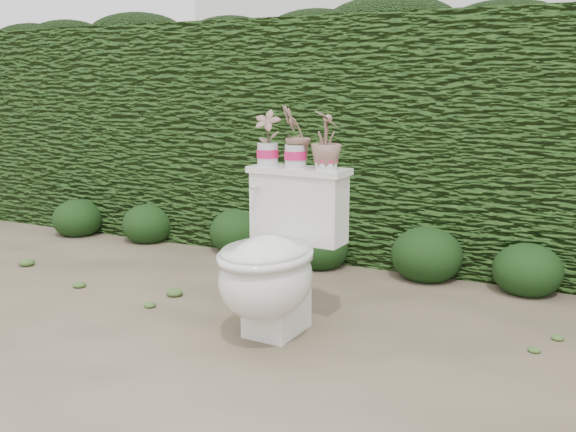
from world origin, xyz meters
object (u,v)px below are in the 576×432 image
at_px(toilet, 275,262).
at_px(potted_plant_center, 295,138).
at_px(potted_plant_left, 268,139).
at_px(potted_plant_right, 326,142).

bearing_deg(toilet, potted_plant_center, 94.49).
relative_size(potted_plant_left, potted_plant_center, 0.91).
xyz_separation_m(toilet, potted_plant_right, (0.16, 0.23, 0.55)).
height_order(toilet, potted_plant_center, potted_plant_center).
xyz_separation_m(toilet, potted_plant_center, (-0.01, 0.24, 0.56)).
xyz_separation_m(potted_plant_left, potted_plant_right, (0.32, -0.02, 0.00)).
bearing_deg(potted_plant_right, potted_plant_center, 57.72).
height_order(potted_plant_left, potted_plant_center, potted_plant_center).
relative_size(toilet, potted_plant_right, 2.96).
bearing_deg(potted_plant_left, potted_plant_right, -8.90).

